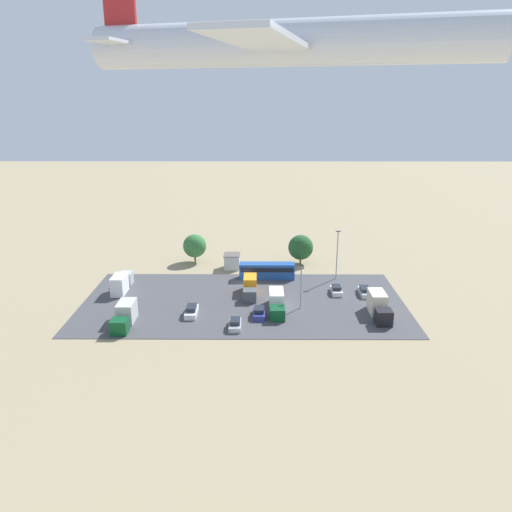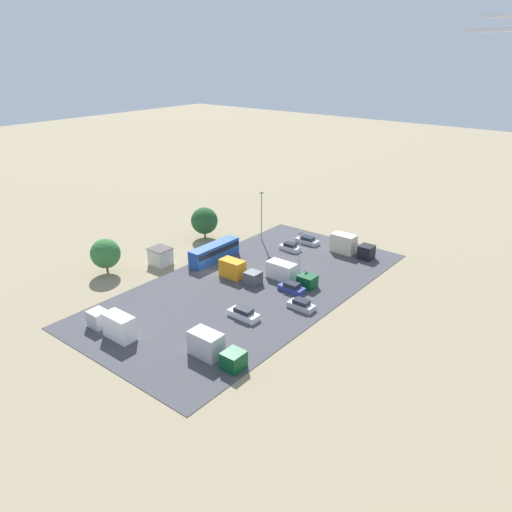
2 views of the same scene
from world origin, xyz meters
name	(u,v)px [view 2 (image 2 of 2)]	position (x,y,z in m)	size (l,w,h in m)	color
ground_plane	(208,272)	(0.00, 0.00, 0.00)	(400.00, 400.00, 0.00)	gray
parking_lot_surface	(250,287)	(0.00, 9.66, 0.04)	(56.77, 29.04, 0.08)	#424247
shed_building	(160,256)	(2.95, -8.84, 1.58)	(3.43, 3.65, 3.15)	silver
bus	(214,252)	(-4.36, -2.43, 1.78)	(10.96, 2.53, 3.15)	#1E4C9E
parked_car_0	(244,314)	(8.47, 15.31, 0.74)	(1.87, 4.74, 1.59)	silver
parked_car_1	(292,288)	(-2.79, 15.90, 0.72)	(1.91, 4.28, 1.54)	navy
parked_car_2	(290,247)	(-17.11, 5.54, 0.69)	(1.81, 4.08, 1.47)	silver
parked_car_3	(301,305)	(0.98, 20.28, 0.69)	(1.85, 4.13, 1.47)	#ADB2B7
parked_car_4	(307,240)	(-22.24, 6.11, 0.67)	(1.88, 4.75, 1.41)	#ADB2B7
parked_truck_0	(350,246)	(-22.62, 15.39, 1.72)	(2.57, 8.36, 3.58)	black
parked_truck_1	(113,324)	(22.99, 4.41, 1.65)	(2.30, 8.39, 3.43)	#ADB2B7
parked_truck_2	(289,273)	(-5.79, 13.16, 1.39)	(2.44, 9.03, 2.86)	#0C4723
parked_truck_3	(214,348)	(18.64, 18.95, 1.56)	(2.59, 7.97, 3.23)	#0C4723
parked_truck_4	(238,271)	(-1.13, 6.03, 1.46)	(2.38, 7.81, 3.01)	#4C5156
tree_near_shed	(204,221)	(-11.84, -12.13, 3.72)	(5.43, 5.43, 6.44)	brown
tree_apron_mid	(105,253)	(11.33, -13.12, 3.73)	(5.11, 5.11, 6.29)	brown
light_pole_lot_centre	(300,250)	(-9.87, 12.54, 4.18)	(0.90, 0.28, 7.35)	gray
light_pole_lot_edge	(261,214)	(-18.21, -2.36, 5.47)	(0.90, 0.28, 9.91)	gray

